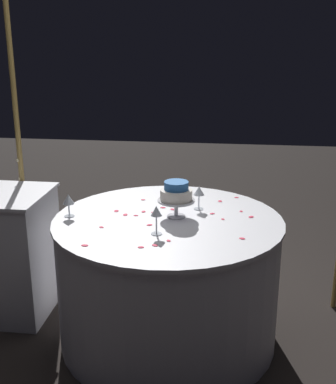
% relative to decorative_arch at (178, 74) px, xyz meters
% --- Properties ---
extents(ground_plane, '(12.00, 12.00, 0.00)m').
position_rel_decorative_arch_xyz_m(ground_plane, '(0.00, -0.50, -1.58)').
color(ground_plane, black).
extents(decorative_arch, '(2.28, 0.06, 2.43)m').
position_rel_decorative_arch_xyz_m(decorative_arch, '(0.00, 0.00, 0.00)').
color(decorative_arch, olive).
rests_on(decorative_arch, ground).
extents(main_table, '(1.36, 1.36, 0.79)m').
position_rel_decorative_arch_xyz_m(main_table, '(0.00, -0.50, -1.19)').
color(main_table, white).
rests_on(main_table, ground).
extents(side_table, '(0.58, 0.58, 0.85)m').
position_rel_decorative_arch_xyz_m(side_table, '(-1.11, -0.32, -1.16)').
color(side_table, white).
rests_on(side_table, ground).
extents(tiered_cake, '(0.22, 0.22, 0.22)m').
position_rel_decorative_arch_xyz_m(tiered_cake, '(0.05, -0.46, -0.65)').
color(tiered_cake, silver).
rests_on(tiered_cake, main_table).
extents(wine_glass_0, '(0.07, 0.07, 0.15)m').
position_rel_decorative_arch_xyz_m(wine_glass_0, '(0.17, -0.31, -0.68)').
color(wine_glass_0, silver).
rests_on(wine_glass_0, main_table).
extents(wine_glass_1, '(0.07, 0.07, 0.14)m').
position_rel_decorative_arch_xyz_m(wine_glass_1, '(-0.59, -0.53, -0.69)').
color(wine_glass_1, silver).
rests_on(wine_glass_1, main_table).
extents(wine_glass_2, '(0.06, 0.06, 0.16)m').
position_rel_decorative_arch_xyz_m(wine_glass_2, '(-0.03, -0.74, -0.67)').
color(wine_glass_2, silver).
rests_on(wine_glass_2, main_table).
extents(rose_petal_0, '(0.03, 0.04, 0.00)m').
position_rel_decorative_arch_xyz_m(rose_petal_0, '(-0.26, -0.47, -0.79)').
color(rose_petal_0, '#E02D47').
rests_on(rose_petal_0, main_table).
extents(rose_petal_1, '(0.04, 0.03, 0.00)m').
position_rel_decorative_arch_xyz_m(rose_petal_1, '(0.43, -0.75, -0.79)').
color(rose_petal_1, '#E02D47').
rests_on(rose_petal_1, main_table).
extents(rose_petal_2, '(0.04, 0.04, 0.00)m').
position_rel_decorative_arch_xyz_m(rose_petal_2, '(-0.01, -0.90, -0.79)').
color(rose_petal_2, '#E02D47').
rests_on(rose_petal_2, main_table).
extents(rose_petal_3, '(0.04, 0.03, 0.00)m').
position_rel_decorative_arch_xyz_m(rose_petal_3, '(-0.37, -0.94, -0.79)').
color(rose_petal_3, '#E02D47').
rests_on(rose_petal_3, main_table).
extents(rose_petal_4, '(0.04, 0.04, 0.00)m').
position_rel_decorative_arch_xyz_m(rose_petal_4, '(-0.09, -0.62, -0.79)').
color(rose_petal_4, '#E02D47').
rests_on(rose_petal_4, main_table).
extents(rose_petal_5, '(0.03, 0.03, 0.00)m').
position_rel_decorative_arch_xyz_m(rose_petal_5, '(0.05, -0.83, -0.79)').
color(rose_petal_5, '#E02D47').
rests_on(rose_petal_5, main_table).
extents(rose_petal_6, '(0.02, 0.03, 0.00)m').
position_rel_decorative_arch_xyz_m(rose_petal_6, '(0.43, -0.32, -0.79)').
color(rose_petal_6, '#E02D47').
rests_on(rose_petal_6, main_table).
extents(rose_petal_7, '(0.03, 0.03, 0.00)m').
position_rel_decorative_arch_xyz_m(rose_petal_7, '(-0.35, -0.68, -0.79)').
color(rose_petal_7, '#E02D47').
rests_on(rose_petal_7, main_table).
extents(rose_petal_8, '(0.03, 0.02, 0.00)m').
position_rel_decorative_arch_xyz_m(rose_petal_8, '(0.40, -0.04, -0.79)').
color(rose_petal_8, '#E02D47').
rests_on(rose_petal_8, main_table).
extents(rose_petal_9, '(0.03, 0.03, 0.00)m').
position_rel_decorative_arch_xyz_m(rose_petal_9, '(-0.16, -0.40, -0.79)').
color(rose_petal_9, '#E02D47').
rests_on(rose_petal_9, main_table).
extents(rose_petal_10, '(0.04, 0.04, 0.00)m').
position_rel_decorative_arch_xyz_m(rose_petal_10, '(0.05, -0.26, -0.79)').
color(rose_petal_10, '#E02D47').
rests_on(rose_petal_10, main_table).
extents(rose_petal_11, '(0.04, 0.03, 0.00)m').
position_rel_decorative_arch_xyz_m(rose_petal_11, '(0.26, -0.38, -0.79)').
color(rose_petal_11, '#E02D47').
rests_on(rose_petal_11, main_table).
extents(rose_petal_12, '(0.03, 0.04, 0.00)m').
position_rel_decorative_arch_xyz_m(rose_petal_12, '(-0.33, -0.41, -0.79)').
color(rose_petal_12, '#E02D47').
rests_on(rose_petal_12, main_table).
extents(rose_petal_13, '(0.03, 0.02, 0.00)m').
position_rel_decorative_arch_xyz_m(rose_petal_13, '(-0.20, -0.47, -0.79)').
color(rose_petal_13, '#E02D47').
rests_on(rose_petal_13, main_table).
extents(rose_petal_14, '(0.04, 0.05, 0.00)m').
position_rel_decorative_arch_xyz_m(rose_petal_14, '(0.49, -0.41, -0.79)').
color(rose_petal_14, '#E02D47').
rests_on(rose_petal_14, main_table).
extents(rose_petal_15, '(0.03, 0.03, 0.00)m').
position_rel_decorative_arch_xyz_m(rose_petal_15, '(0.32, -0.47, -0.79)').
color(rose_petal_15, '#E02D47').
rests_on(rose_petal_15, main_table).
extents(rose_petal_16, '(0.03, 0.02, 0.00)m').
position_rel_decorative_arch_xyz_m(rose_petal_16, '(-0.10, -0.41, -0.79)').
color(rose_petal_16, '#E02D47').
rests_on(rose_petal_16, main_table).
extents(rose_petal_17, '(0.05, 0.04, 0.00)m').
position_rel_decorative_arch_xyz_m(rose_petal_17, '(0.01, -0.34, -0.79)').
color(rose_petal_17, '#E02D47').
rests_on(rose_petal_17, main_table).
extents(rose_petal_18, '(0.04, 0.03, 0.00)m').
position_rel_decorative_arch_xyz_m(rose_petal_18, '(-0.06, -0.31, -0.79)').
color(rose_petal_18, '#E02D47').
rests_on(rose_petal_18, main_table).
extents(rose_petal_19, '(0.03, 0.02, 0.00)m').
position_rel_decorative_arch_xyz_m(rose_petal_19, '(-0.21, -0.17, -0.79)').
color(rose_petal_19, '#E02D47').
rests_on(rose_petal_19, main_table).
extents(rose_petal_20, '(0.03, 0.04, 0.00)m').
position_rel_decorative_arch_xyz_m(rose_petal_20, '(0.30, -0.14, -0.79)').
color(rose_petal_20, '#E02D47').
rests_on(rose_petal_20, main_table).
extents(rose_petal_21, '(0.03, 0.03, 0.00)m').
position_rel_decorative_arch_xyz_m(rose_petal_21, '(-0.08, -0.93, -0.79)').
color(rose_petal_21, '#E02D47').
rests_on(rose_petal_21, main_table).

